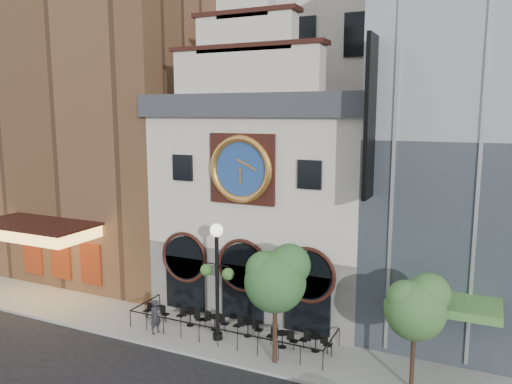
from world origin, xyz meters
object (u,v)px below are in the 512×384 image
at_px(bistro_5, 316,342).
at_px(lamppost, 217,269).
at_px(pedestrian, 156,317).
at_px(bistro_4, 282,338).
at_px(bistro_2, 215,321).
at_px(tree_left, 277,277).
at_px(tree_right, 417,305).
at_px(bistro_3, 248,328).
at_px(bistro_1, 190,317).
at_px(bistro_0, 156,312).

relative_size(bistro_5, lamppost, 0.27).
height_order(bistro_5, pedestrian, pedestrian).
bearing_deg(bistro_4, bistro_2, 175.05).
xyz_separation_m(tree_left, tree_right, (5.94, 0.38, -0.46)).
xyz_separation_m(bistro_3, pedestrian, (-4.43, -1.70, 0.43)).
bearing_deg(bistro_3, bistro_4, -11.20).
relative_size(bistro_4, tree_left, 0.29).
distance_m(lamppost, tree_left, 3.68).
relative_size(bistro_1, bistro_2, 1.00).
bearing_deg(tree_left, bistro_2, 157.14).
height_order(bistro_3, tree_left, tree_left).
height_order(bistro_4, tree_left, tree_left).
height_order(pedestrian, tree_right, tree_right).
xyz_separation_m(bistro_2, bistro_5, (5.51, -0.02, 0.00)).
distance_m(bistro_1, pedestrian, 1.94).
bearing_deg(bistro_2, lamppost, -52.57).
distance_m(bistro_0, tree_right, 14.04).
distance_m(bistro_5, pedestrian, 8.22).
bearing_deg(tree_left, pedestrian, 178.82).
height_order(lamppost, tree_right, lamppost).
xyz_separation_m(bistro_0, tree_right, (13.65, -1.09, 3.13)).
distance_m(bistro_4, bistro_5, 1.61).
height_order(bistro_2, tree_left, tree_left).
relative_size(bistro_0, pedestrian, 0.88).
distance_m(bistro_1, tree_right, 12.10).
bearing_deg(tree_right, bistro_0, 175.44).
distance_m(bistro_3, pedestrian, 4.76).
relative_size(bistro_4, pedestrian, 0.88).
bearing_deg(bistro_1, bistro_2, 3.01).
relative_size(bistro_5, pedestrian, 0.88).
bearing_deg(bistro_3, lamppost, -142.56).
xyz_separation_m(bistro_2, bistro_4, (3.93, -0.34, 0.00)).
xyz_separation_m(bistro_0, pedestrian, (0.96, -1.33, 0.43)).
distance_m(bistro_0, bistro_3, 5.40).
height_order(lamppost, tree_left, lamppost).
distance_m(bistro_3, bistro_5, 3.62).
relative_size(pedestrian, lamppost, 0.30).
bearing_deg(bistro_0, bistro_1, 6.36).
distance_m(bistro_4, tree_right, 7.04).
bearing_deg(bistro_4, bistro_5, 11.34).
bearing_deg(pedestrian, bistro_2, -39.71).
height_order(pedestrian, lamppost, lamppost).
relative_size(bistro_4, tree_right, 0.32).
bearing_deg(tree_left, bistro_1, 163.33).
bearing_deg(bistro_5, tree_right, -16.44).
bearing_deg(tree_right, tree_left, -176.30).
bearing_deg(tree_right, bistro_2, 172.19).
xyz_separation_m(bistro_2, tree_right, (10.15, -1.39, 3.13)).
bearing_deg(pedestrian, tree_right, -71.47).
bearing_deg(bistro_3, tree_left, -38.40).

